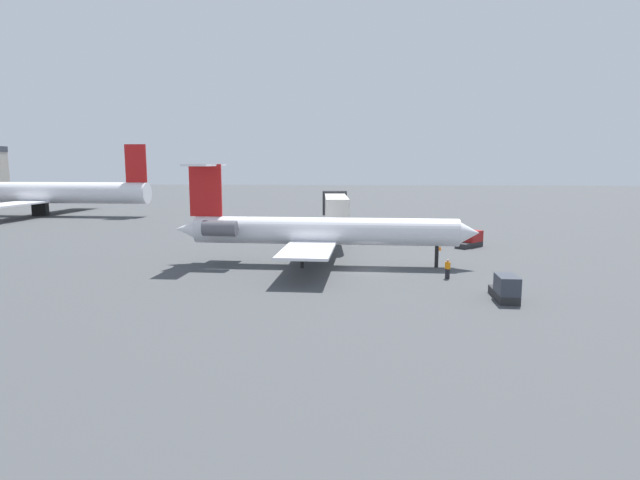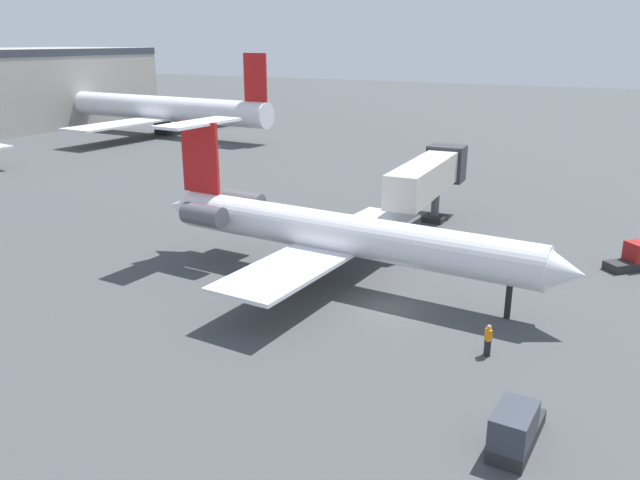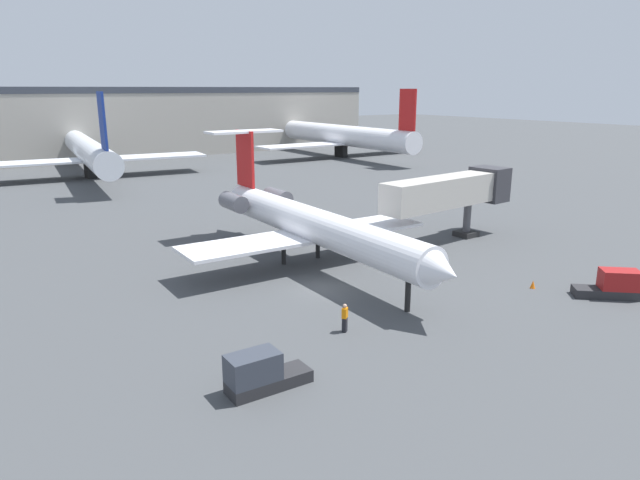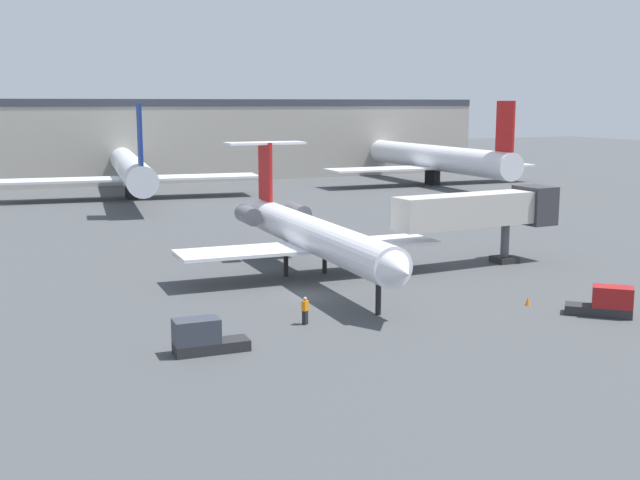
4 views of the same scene
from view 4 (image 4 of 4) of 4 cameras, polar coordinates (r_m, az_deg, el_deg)
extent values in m
cube|color=#424447|center=(55.21, -0.53, -4.00)|extent=(400.00, 400.00, 0.10)
cylinder|color=white|center=(59.15, -0.36, 0.31)|extent=(3.55, 25.55, 2.63)
cone|color=white|center=(47.05, 5.74, -2.21)|extent=(2.58, 2.29, 2.50)
cone|color=white|center=(71.86, -4.38, 1.97)|extent=(2.33, 2.68, 2.23)
cube|color=white|center=(62.39, 3.96, -0.16)|extent=(9.48, 4.74, 0.24)
cube|color=white|center=(58.51, -5.69, -0.85)|extent=(9.48, 4.74, 0.24)
cylinder|color=#595960|center=(68.86, -1.64, 1.99)|extent=(1.62, 3.25, 1.50)
cylinder|color=#595960|center=(67.46, -5.17, 1.79)|extent=(1.62, 3.25, 1.50)
cube|color=red|center=(69.63, -3.94, 4.92)|extent=(0.36, 3.21, 5.09)
cube|color=white|center=(69.47, -3.97, 6.93)|extent=(6.88, 2.65, 0.20)
cylinder|color=black|center=(50.00, 4.20, -4.22)|extent=(0.36, 0.36, 2.04)
cylinder|color=black|center=(61.98, 0.33, -1.45)|extent=(0.36, 0.36, 2.04)
cylinder|color=black|center=(60.86, -2.46, -1.67)|extent=(0.36, 0.36, 2.04)
cube|color=#B7B2A8|center=(65.05, 10.88, 2.13)|extent=(14.04, 3.49, 2.60)
cube|color=#333338|center=(69.31, 15.12, 2.43)|extent=(2.60, 3.35, 3.20)
cylinder|color=#4C4C51|center=(67.70, 13.10, -0.19)|extent=(0.70, 0.70, 3.33)
cube|color=#262626|center=(67.95, 13.05, -1.37)|extent=(1.80, 1.80, 0.50)
cube|color=black|center=(47.89, -1.07, -5.56)|extent=(0.40, 0.38, 0.85)
cube|color=orange|center=(47.70, -1.08, -4.72)|extent=(0.48, 0.44, 0.60)
sphere|color=tan|center=(47.60, -1.08, -4.24)|extent=(0.24, 0.24, 0.24)
cube|color=#262628|center=(52.87, 19.30, -4.79)|extent=(3.89, 3.74, 0.60)
cube|color=maroon|center=(52.67, 20.23, -3.83)|extent=(2.71, 2.66, 1.30)
cube|color=#262628|center=(43.14, -7.77, -7.57)|extent=(4.05, 1.54, 0.60)
cube|color=#333842|center=(42.69, -8.84, -6.45)|extent=(2.45, 1.48, 1.30)
cone|color=orange|center=(54.06, 14.66, -4.26)|extent=(0.36, 0.36, 0.55)
cube|color=#9E998E|center=(143.97, -15.63, 6.95)|extent=(135.54, 25.74, 13.73)
cube|color=#333842|center=(131.32, -14.91, 9.48)|extent=(135.54, 0.60, 1.20)
cylinder|color=silver|center=(113.00, -13.44, 5.03)|extent=(8.80, 42.24, 3.68)
cube|color=navy|center=(93.71, -12.79, 7.40)|extent=(0.79, 4.01, 7.00)
cube|color=silver|center=(113.12, -13.41, 4.30)|extent=(35.83, 10.28, 0.30)
cube|color=black|center=(113.28, -13.38, 3.49)|extent=(1.20, 2.80, 2.40)
cylinder|color=white|center=(130.63, 8.08, 5.87)|extent=(5.25, 42.85, 3.99)
cube|color=red|center=(114.11, 13.12, 7.93)|extent=(0.42, 4.01, 7.00)
cube|color=white|center=(130.74, 8.07, 5.18)|extent=(36.07, 7.05, 0.30)
cube|color=black|center=(130.88, 8.05, 4.48)|extent=(1.20, 2.80, 2.40)
camera|label=1|loc=(57.36, -51.97, 2.71)|focal=29.47mm
camera|label=2|loc=(37.86, -42.18, 10.57)|focal=35.52mm
camera|label=3|loc=(19.02, -25.30, 9.82)|focal=31.69mm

